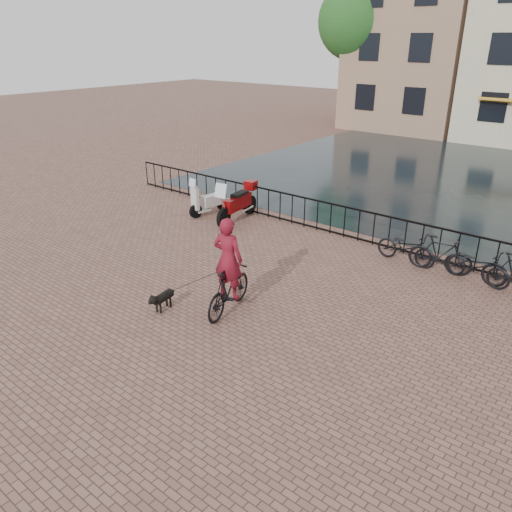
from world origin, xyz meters
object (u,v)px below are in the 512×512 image
Objects in this scene: motorcycle at (237,199)px; scooter at (209,195)px; cyclist at (228,272)px; dog at (163,300)px.

motorcycle is 1.21m from scooter.
scooter is (-1.20, -0.12, -0.06)m from motorcycle.
cyclist is at bearing -58.75° from motorcycle.
cyclist is 6.95m from scooter.
cyclist is 6.21m from motorcycle.
cyclist reaches higher than scooter.
motorcycle is 1.39× the size of scooter.
cyclist reaches higher than motorcycle.
dog is at bearing -72.68° from motorcycle.
scooter is (-3.90, 5.59, 0.46)m from dog.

